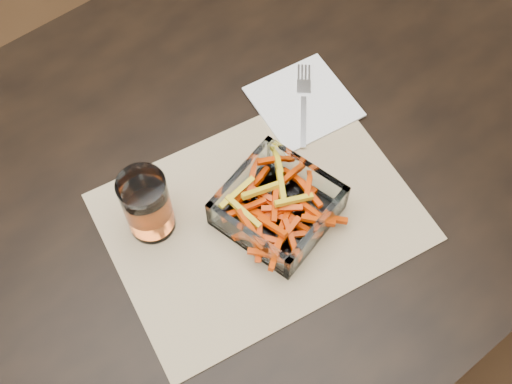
# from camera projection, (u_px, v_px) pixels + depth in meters

# --- Properties ---
(dining_table) EXTENTS (1.60, 0.90, 0.75)m
(dining_table) POSITION_uv_depth(u_px,v_px,m) (224.00, 200.00, 1.08)
(dining_table) COLOR black
(dining_table) RESTS_ON ground
(placemat) EXTENTS (0.50, 0.40, 0.00)m
(placemat) POSITION_uv_depth(u_px,v_px,m) (261.00, 217.00, 0.97)
(placemat) COLOR tan
(placemat) RESTS_ON dining_table
(glass_bowl) EXTENTS (0.18, 0.18, 0.06)m
(glass_bowl) POSITION_uv_depth(u_px,v_px,m) (278.00, 207.00, 0.95)
(glass_bowl) COLOR white
(glass_bowl) RESTS_ON placemat
(tumbler) EXTENTS (0.07, 0.07, 0.12)m
(tumbler) POSITION_uv_depth(u_px,v_px,m) (147.00, 206.00, 0.91)
(tumbler) COLOR white
(tumbler) RESTS_ON placemat
(napkin) EXTENTS (0.17, 0.17, 0.00)m
(napkin) POSITION_uv_depth(u_px,v_px,m) (303.00, 102.00, 1.07)
(napkin) COLOR white
(napkin) RESTS_ON placemat
(fork) EXTENTS (0.12, 0.14, 0.00)m
(fork) POSITION_uv_depth(u_px,v_px,m) (304.00, 102.00, 1.06)
(fork) COLOR silver
(fork) RESTS_ON napkin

